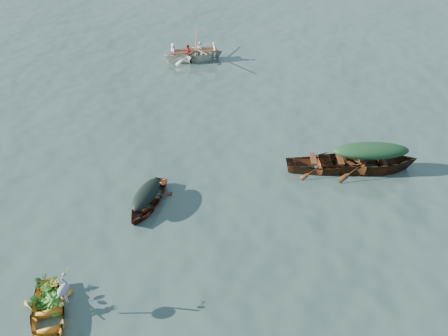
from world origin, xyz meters
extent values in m
plane|color=#364C45|center=(0.00, 0.00, 0.00)|extent=(140.00, 140.00, 0.00)
imported|color=#BD8525|center=(-3.04, -4.01, 0.00)|extent=(2.78, 3.08, 0.77)
imported|color=#4F2812|center=(-2.73, 0.72, 0.00)|extent=(1.26, 3.11, 0.73)
imported|color=#482510|center=(3.92, 5.13, 0.00)|extent=(5.16, 3.18, 1.19)
imported|color=#542715|center=(2.48, 4.59, 0.00)|extent=(4.16, 2.43, 0.90)
imported|color=white|center=(-5.85, 12.22, 0.00)|extent=(4.52, 3.42, 1.07)
ellipsoid|color=black|center=(-2.73, 0.72, 0.56)|extent=(0.69, 1.71, 0.40)
ellipsoid|color=#1A401E|center=(3.92, 5.13, 0.85)|extent=(2.84, 1.75, 0.52)
imported|color=#206019|center=(-3.35, -3.56, 0.68)|extent=(1.10, 1.14, 0.60)
imported|color=silver|center=(-5.85, 12.22, 0.92)|extent=(3.30, 2.63, 0.76)
camera|label=1|loc=(3.25, -8.60, 9.66)|focal=35.00mm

